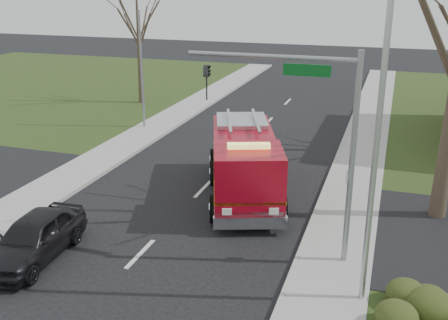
% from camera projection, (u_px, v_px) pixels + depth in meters
% --- Properties ---
extents(ground, '(120.00, 120.00, 0.00)m').
position_uv_depth(ground, '(140.00, 254.00, 17.43)').
color(ground, black).
rests_on(ground, ground).
extents(sidewalk_right, '(2.40, 80.00, 0.15)m').
position_uv_depth(sidewalk_right, '(328.00, 284.00, 15.57)').
color(sidewalk_right, gray).
rests_on(sidewalk_right, ground).
extents(hedge_corner, '(2.80, 2.00, 0.90)m').
position_uv_depth(hedge_corner, '(432.00, 306.00, 13.68)').
color(hedge_corner, '#2F4017').
rests_on(hedge_corner, lawn_right).
extents(bare_tree_left, '(4.50, 4.50, 9.00)m').
position_uv_depth(bare_tree_left, '(138.00, 26.00, 36.51)').
color(bare_tree_left, '#3B3023').
rests_on(bare_tree_left, ground).
extents(traffic_signal_mast, '(5.29, 0.18, 6.80)m').
position_uv_depth(traffic_signal_mast, '(311.00, 119.00, 15.69)').
color(traffic_signal_mast, gray).
rests_on(traffic_signal_mast, ground).
extents(streetlight_pole, '(1.48, 0.16, 8.40)m').
position_uv_depth(streetlight_pole, '(374.00, 149.00, 13.38)').
color(streetlight_pole, '#B7BABF').
rests_on(streetlight_pole, ground).
extents(utility_pole_far, '(0.14, 0.14, 7.00)m').
position_uv_depth(utility_pole_far, '(142.00, 71.00, 30.86)').
color(utility_pole_far, gray).
rests_on(utility_pole_far, ground).
extents(fire_engine, '(4.97, 7.99, 3.05)m').
position_uv_depth(fire_engine, '(244.00, 165.00, 21.69)').
color(fire_engine, maroon).
rests_on(fire_engine, ground).
extents(parked_car_maroon, '(2.02, 4.46, 1.49)m').
position_uv_depth(parked_car_maroon, '(34.00, 237.00, 16.96)').
color(parked_car_maroon, black).
rests_on(parked_car_maroon, ground).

